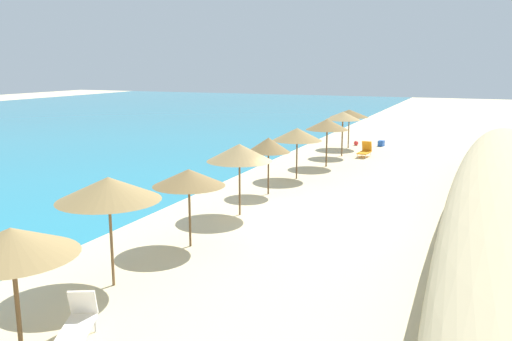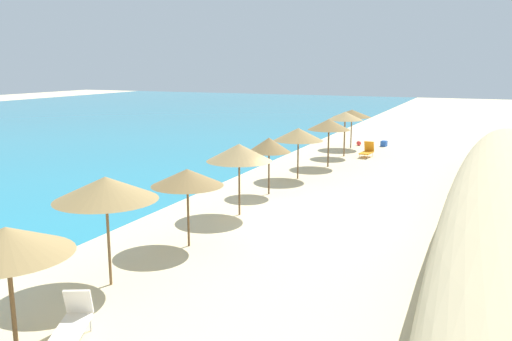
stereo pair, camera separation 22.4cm
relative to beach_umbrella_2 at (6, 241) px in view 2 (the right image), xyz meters
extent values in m
plane|color=beige|center=(11.40, -2.01, -2.38)|extent=(160.00, 160.00, 0.00)
cylinder|color=brown|center=(0.00, 0.00, -1.25)|extent=(0.09, 0.09, 2.25)
cone|color=#9E7F4C|center=(0.00, 0.00, 0.01)|extent=(2.56, 2.56, 0.56)
cylinder|color=brown|center=(3.53, 0.47, -1.14)|extent=(0.08, 0.08, 2.47)
cone|color=#9E7F4C|center=(3.53, 0.47, 0.25)|extent=(2.68, 2.68, 0.61)
cylinder|color=brown|center=(7.00, 0.15, -1.31)|extent=(0.07, 0.07, 2.14)
cone|color=olive|center=(7.00, 0.15, -0.12)|extent=(2.29, 2.29, 0.54)
cylinder|color=brown|center=(10.91, 0.20, -1.24)|extent=(0.08, 0.08, 2.27)
cone|color=tan|center=(10.91, 0.20, 0.08)|extent=(2.52, 2.52, 0.67)
cylinder|color=brown|center=(14.48, 0.43, -1.34)|extent=(0.07, 0.07, 2.07)
cone|color=olive|center=(14.48, 0.43, -0.13)|extent=(1.94, 1.94, 0.65)
cylinder|color=brown|center=(18.13, 0.33, -1.32)|extent=(0.08, 0.08, 2.12)
cone|color=#9E7F4C|center=(18.13, 0.33, -0.09)|extent=(2.51, 2.51, 0.64)
cylinder|color=brown|center=(21.93, -0.18, -1.24)|extent=(0.09, 0.09, 2.27)
cone|color=olive|center=(21.93, -0.18, 0.05)|extent=(2.40, 2.40, 0.61)
cylinder|color=brown|center=(25.71, -0.14, -1.14)|extent=(0.10, 0.10, 2.47)
cone|color=tan|center=(25.71, -0.14, 0.20)|extent=(2.20, 2.20, 0.52)
cylinder|color=brown|center=(29.14, 0.25, -1.21)|extent=(0.08, 0.08, 2.33)
cone|color=olive|center=(29.14, 0.25, 0.06)|extent=(2.63, 2.63, 0.52)
cube|color=orange|center=(25.85, -1.53, -2.09)|extent=(1.28, 0.72, 0.07)
cube|color=orange|center=(26.42, -1.58, -1.75)|extent=(0.29, 0.63, 0.67)
cylinder|color=silver|center=(25.35, -1.23, -2.25)|extent=(0.04, 0.04, 0.26)
cylinder|color=silver|center=(25.31, -1.75, -2.25)|extent=(0.04, 0.04, 0.26)
cylinder|color=silver|center=(26.39, -1.32, -2.25)|extent=(0.04, 0.04, 0.26)
cylinder|color=silver|center=(26.35, -1.84, -2.25)|extent=(0.04, 0.04, 0.26)
cube|color=white|center=(0.71, -0.77, -2.03)|extent=(1.44, 1.10, 0.07)
cube|color=white|center=(1.27, -0.50, -1.71)|extent=(0.48, 0.64, 0.63)
cylinder|color=silver|center=(1.11, -0.30, -2.22)|extent=(0.04, 0.04, 0.31)
cylinder|color=silver|center=(1.32, -0.75, -2.22)|extent=(0.04, 0.04, 0.31)
sphere|color=red|center=(30.61, 0.02, -2.21)|extent=(0.34, 0.34, 0.34)
cube|color=blue|center=(30.94, -1.71, -2.17)|extent=(0.54, 0.44, 0.41)
camera|label=1|loc=(-7.11, -8.15, 3.35)|focal=37.21mm
camera|label=2|loc=(-7.02, -8.35, 3.35)|focal=37.21mm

